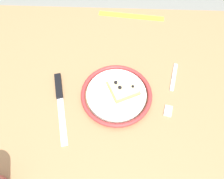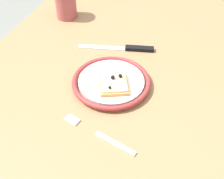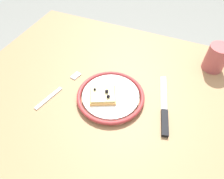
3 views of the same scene
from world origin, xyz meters
The scene contains 7 objects.
ground_plane centered at (0.00, 0.00, 0.00)m, with size 6.00×6.00×0.00m, color gray.
dining_table centered at (0.00, 0.00, 0.66)m, with size 1.13×0.83×0.75m.
plate centered at (-0.05, 0.00, 0.76)m, with size 0.22×0.22×0.02m.
pizza_slice_near centered at (-0.07, -0.02, 0.78)m, with size 0.11×0.10×0.03m.
knife centered at (0.12, 0.00, 0.76)m, with size 0.08×0.24×0.01m.
fork centered at (-0.23, -0.03, 0.75)m, with size 0.06×0.20×0.00m.
cup centered at (0.24, 0.28, 0.80)m, with size 0.07×0.07×0.10m, color #A54C4C.
Camera 3 is at (0.11, -0.38, 1.27)m, focal length 32.34 mm.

